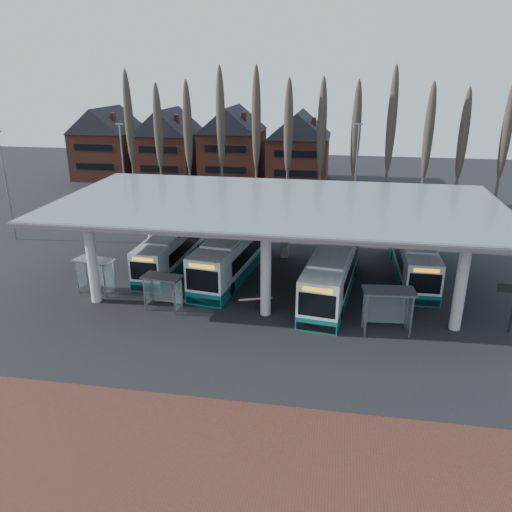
% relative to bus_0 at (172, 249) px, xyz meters
% --- Properties ---
extents(ground, '(140.00, 140.00, 0.00)m').
position_rel_bus_0_xyz_m(ground, '(8.88, -9.89, -1.44)').
color(ground, black).
rests_on(ground, ground).
extents(brick_strip, '(70.00, 10.00, 0.03)m').
position_rel_bus_0_xyz_m(brick_strip, '(8.88, -21.89, -1.42)').
color(brick_strip, '#512B20').
rests_on(brick_strip, ground).
extents(station_canopy, '(32.00, 16.00, 6.34)m').
position_rel_bus_0_xyz_m(station_canopy, '(8.88, -1.89, 4.25)').
color(station_canopy, silver).
rests_on(station_canopy, ground).
extents(poplar_row, '(45.10, 1.10, 14.50)m').
position_rel_bus_0_xyz_m(poplar_row, '(8.88, 23.11, 7.34)').
color(poplar_row, '#473D33').
rests_on(poplar_row, ground).
extents(townhouse_row, '(36.80, 10.30, 12.25)m').
position_rel_bus_0_xyz_m(townhouse_row, '(-6.87, 34.11, 4.50)').
color(townhouse_row, brown).
rests_on(townhouse_row, ground).
extents(lamp_post_a, '(0.80, 0.16, 10.17)m').
position_rel_bus_0_xyz_m(lamp_post_a, '(-9.12, 12.11, 3.90)').
color(lamp_post_a, slate).
rests_on(lamp_post_a, ground).
extents(lamp_post_b, '(0.80, 0.16, 10.17)m').
position_rel_bus_0_xyz_m(lamp_post_b, '(14.88, 16.11, 3.90)').
color(lamp_post_b, slate).
rests_on(lamp_post_b, ground).
extents(lamp_post_d, '(0.80, 0.16, 10.17)m').
position_rel_bus_0_xyz_m(lamp_post_d, '(-17.12, 4.11, 3.90)').
color(lamp_post_d, slate).
rests_on(lamp_post_d, ground).
extents(bus_0, '(2.86, 11.07, 3.05)m').
position_rel_bus_0_xyz_m(bus_0, '(0.00, 0.00, 0.00)').
color(bus_0, white).
rests_on(bus_0, ground).
extents(bus_1, '(4.30, 12.72, 3.47)m').
position_rel_bus_0_xyz_m(bus_1, '(5.32, -0.75, 0.20)').
color(bus_1, white).
rests_on(bus_1, ground).
extents(bus_2, '(4.19, 12.52, 3.41)m').
position_rel_bus_0_xyz_m(bus_2, '(13.12, -3.29, 0.17)').
color(bus_2, white).
rests_on(bus_2, ground).
extents(bus_3, '(2.54, 11.39, 3.16)m').
position_rel_bus_0_xyz_m(bus_3, '(19.26, 1.14, 0.05)').
color(bus_3, white).
rests_on(bus_3, ground).
extents(shelter_0, '(2.96, 1.85, 2.56)m').
position_rel_bus_0_xyz_m(shelter_0, '(-3.77, -5.87, 0.42)').
color(shelter_0, gray).
rests_on(shelter_0, ground).
extents(shelter_1, '(2.78, 1.69, 2.43)m').
position_rel_bus_0_xyz_m(shelter_1, '(2.00, -7.70, 0.33)').
color(shelter_1, gray).
rests_on(shelter_1, ground).
extents(shelter_2, '(3.24, 1.85, 2.88)m').
position_rel_bus_0_xyz_m(shelter_2, '(16.54, -8.51, 0.66)').
color(shelter_2, gray).
rests_on(shelter_2, ground).
extents(barrier, '(2.19, 0.99, 1.14)m').
position_rel_bus_0_xyz_m(barrier, '(8.19, -7.13, -0.55)').
color(barrier, black).
rests_on(barrier, ground).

